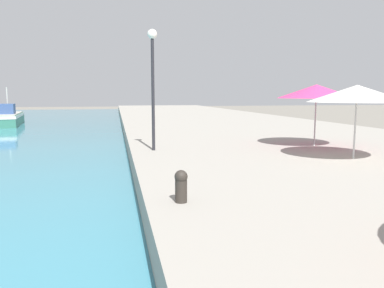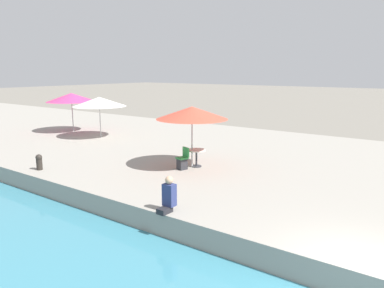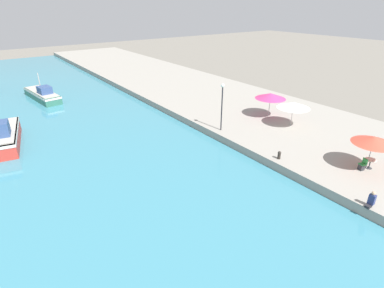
{
  "view_description": "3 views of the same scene",
  "coord_description": "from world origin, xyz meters",
  "px_view_note": "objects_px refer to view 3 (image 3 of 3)",
  "views": [
    {
      "loc": [
        -0.51,
        5.63,
        2.86
      ],
      "look_at": [
        1.5,
        15.53,
        1.53
      ],
      "focal_mm": 35.0,
      "sensor_mm": 36.0,
      "label": 1
    },
    {
      "loc": [
        -7.62,
        -1.13,
        4.79
      ],
      "look_at": [
        4.79,
        7.95,
        1.73
      ],
      "focal_mm": 35.0,
      "sensor_mm": 36.0,
      "label": 2
    },
    {
      "loc": [
        -17.14,
        -0.13,
        11.96
      ],
      "look_at": [
        -4.0,
        18.0,
        1.33
      ],
      "focal_mm": 28.0,
      "sensor_mm": 36.0,
      "label": 3
    }
  ],
  "objects_px": {
    "fishing_boat_mid": "(42,94)",
    "cafe_table": "(370,162)",
    "cafe_chair_left": "(362,166)",
    "cafe_umbrella_striped": "(271,96)",
    "mooring_bollard": "(279,155)",
    "cafe_umbrella_white": "(293,105)",
    "lamppost": "(222,99)",
    "person_at_quay": "(371,200)",
    "fishing_boat_near": "(1,136)",
    "cafe_umbrella_pink": "(374,140)"
  },
  "relations": [
    {
      "from": "cafe_table",
      "to": "lamppost",
      "type": "distance_m",
      "value": 13.04
    },
    {
      "from": "fishing_boat_mid",
      "to": "cafe_table",
      "type": "relative_size",
      "value": 10.59
    },
    {
      "from": "person_at_quay",
      "to": "mooring_bollard",
      "type": "bearing_deg",
      "value": 86.76
    },
    {
      "from": "fishing_boat_near",
      "to": "person_at_quay",
      "type": "bearing_deg",
      "value": -45.36
    },
    {
      "from": "fishing_boat_near",
      "to": "cafe_chair_left",
      "type": "relative_size",
      "value": 8.48
    },
    {
      "from": "fishing_boat_near",
      "to": "cafe_umbrella_pink",
      "type": "height_order",
      "value": "fishing_boat_near"
    },
    {
      "from": "cafe_umbrella_pink",
      "to": "lamppost",
      "type": "xyz_separation_m",
      "value": [
        -3.9,
        12.02,
        0.78
      ]
    },
    {
      "from": "cafe_table",
      "to": "person_at_quay",
      "type": "xyz_separation_m",
      "value": [
        -4.66,
        -2.32,
        -0.07
      ]
    },
    {
      "from": "fishing_boat_near",
      "to": "lamppost",
      "type": "relative_size",
      "value": 1.69
    },
    {
      "from": "cafe_table",
      "to": "cafe_chair_left",
      "type": "bearing_deg",
      "value": 162.75
    },
    {
      "from": "fishing_boat_near",
      "to": "cafe_chair_left",
      "type": "height_order",
      "value": "fishing_boat_near"
    },
    {
      "from": "fishing_boat_mid",
      "to": "cafe_chair_left",
      "type": "relative_size",
      "value": 9.31
    },
    {
      "from": "cafe_umbrella_white",
      "to": "mooring_bollard",
      "type": "distance_m",
      "value": 7.85
    },
    {
      "from": "mooring_bollard",
      "to": "person_at_quay",
      "type": "bearing_deg",
      "value": -93.24
    },
    {
      "from": "mooring_bollard",
      "to": "lamppost",
      "type": "distance_m",
      "value": 7.7
    },
    {
      "from": "person_at_quay",
      "to": "cafe_umbrella_striped",
      "type": "bearing_deg",
      "value": 62.96
    },
    {
      "from": "cafe_table",
      "to": "person_at_quay",
      "type": "bearing_deg",
      "value": -153.48
    },
    {
      "from": "mooring_bollard",
      "to": "cafe_umbrella_striped",
      "type": "bearing_deg",
      "value": 45.76
    },
    {
      "from": "lamppost",
      "to": "cafe_table",
      "type": "bearing_deg",
      "value": -71.41
    },
    {
      "from": "cafe_chair_left",
      "to": "fishing_boat_mid",
      "type": "bearing_deg",
      "value": 39.83
    },
    {
      "from": "mooring_bollard",
      "to": "cafe_chair_left",
      "type": "bearing_deg",
      "value": -52.98
    },
    {
      "from": "cafe_umbrella_white",
      "to": "mooring_bollard",
      "type": "relative_size",
      "value": 4.9
    },
    {
      "from": "cafe_umbrella_white",
      "to": "fishing_boat_mid",
      "type": "bearing_deg",
      "value": 123.5
    },
    {
      "from": "cafe_chair_left",
      "to": "lamppost",
      "type": "distance_m",
      "value": 12.69
    },
    {
      "from": "mooring_bollard",
      "to": "fishing_boat_near",
      "type": "bearing_deg",
      "value": 135.05
    },
    {
      "from": "cafe_chair_left",
      "to": "mooring_bollard",
      "type": "distance_m",
      "value": 5.91
    },
    {
      "from": "person_at_quay",
      "to": "mooring_bollard",
      "type": "height_order",
      "value": "person_at_quay"
    },
    {
      "from": "fishing_boat_near",
      "to": "fishing_boat_mid",
      "type": "xyz_separation_m",
      "value": [
        6.17,
        13.39,
        -0.22
      ]
    },
    {
      "from": "fishing_boat_mid",
      "to": "cafe_table",
      "type": "xyz_separation_m",
      "value": [
        15.41,
        -35.62,
        0.52
      ]
    },
    {
      "from": "cafe_umbrella_pink",
      "to": "lamppost",
      "type": "relative_size",
      "value": 0.65
    },
    {
      "from": "fishing_boat_near",
      "to": "cafe_umbrella_white",
      "type": "distance_m",
      "value": 27.45
    },
    {
      "from": "fishing_boat_mid",
      "to": "cafe_chair_left",
      "type": "distance_m",
      "value": 38.34
    },
    {
      "from": "cafe_umbrella_pink",
      "to": "cafe_umbrella_striped",
      "type": "xyz_separation_m",
      "value": [
        2.85,
        11.93,
        -0.04
      ]
    },
    {
      "from": "mooring_bollard",
      "to": "lamppost",
      "type": "bearing_deg",
      "value": 88.65
    },
    {
      "from": "cafe_table",
      "to": "cafe_umbrella_pink",
      "type": "bearing_deg",
      "value": 150.43
    },
    {
      "from": "cafe_table",
      "to": "person_at_quay",
      "type": "relative_size",
      "value": 0.76
    },
    {
      "from": "fishing_boat_near",
      "to": "mooring_bollard",
      "type": "height_order",
      "value": "fishing_boat_near"
    },
    {
      "from": "cafe_umbrella_striped",
      "to": "person_at_quay",
      "type": "height_order",
      "value": "cafe_umbrella_striped"
    },
    {
      "from": "cafe_umbrella_pink",
      "to": "cafe_table",
      "type": "xyz_separation_m",
      "value": [
        0.18,
        -0.1,
        -1.78
      ]
    },
    {
      "from": "fishing_boat_near",
      "to": "cafe_umbrella_white",
      "type": "height_order",
      "value": "fishing_boat_near"
    },
    {
      "from": "cafe_table",
      "to": "cafe_umbrella_white",
      "type": "bearing_deg",
      "value": 75.36
    },
    {
      "from": "fishing_boat_mid",
      "to": "cafe_table",
      "type": "distance_m",
      "value": 38.81
    },
    {
      "from": "cafe_umbrella_pink",
      "to": "person_at_quay",
      "type": "height_order",
      "value": "cafe_umbrella_pink"
    },
    {
      "from": "cafe_umbrella_striped",
      "to": "lamppost",
      "type": "bearing_deg",
      "value": 179.24
    },
    {
      "from": "cafe_umbrella_striped",
      "to": "cafe_table",
      "type": "height_order",
      "value": "cafe_umbrella_striped"
    },
    {
      "from": "cafe_chair_left",
      "to": "mooring_bollard",
      "type": "relative_size",
      "value": 1.39
    },
    {
      "from": "fishing_boat_mid",
      "to": "mooring_bollard",
      "type": "height_order",
      "value": "fishing_boat_mid"
    },
    {
      "from": "cafe_chair_left",
      "to": "cafe_umbrella_pink",
      "type": "bearing_deg",
      "value": -85.19
    },
    {
      "from": "fishing_boat_mid",
      "to": "person_at_quay",
      "type": "xyz_separation_m",
      "value": [
        10.75,
        -37.94,
        0.45
      ]
    },
    {
      "from": "cafe_umbrella_pink",
      "to": "cafe_umbrella_striped",
      "type": "bearing_deg",
      "value": 76.57
    }
  ]
}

